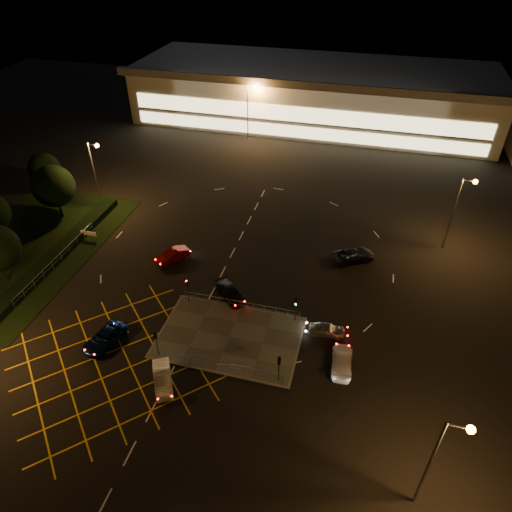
% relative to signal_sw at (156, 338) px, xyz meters
% --- Properties ---
extents(ground, '(180.00, 180.00, 0.00)m').
position_rel_signal_sw_xyz_m(ground, '(4.00, 5.99, -2.37)').
color(ground, black).
rests_on(ground, ground).
extents(pedestrian_island, '(14.00, 9.00, 0.12)m').
position_rel_signal_sw_xyz_m(pedestrian_island, '(6.00, 3.99, -2.31)').
color(pedestrian_island, '#4C4944').
rests_on(pedestrian_island, ground).
extents(grass_verge, '(18.00, 30.00, 0.08)m').
position_rel_signal_sw_xyz_m(grass_verge, '(-24.00, 11.99, -2.33)').
color(grass_verge, black).
rests_on(grass_verge, ground).
extents(hedge, '(2.00, 26.00, 1.00)m').
position_rel_signal_sw_xyz_m(hedge, '(-19.00, 11.99, -1.87)').
color(hedge, black).
rests_on(hedge, ground).
extents(supermarket, '(72.00, 26.50, 10.50)m').
position_rel_signal_sw_xyz_m(supermarket, '(4.00, 67.95, 2.95)').
color(supermarket, beige).
rests_on(supermarket, ground).
extents(streetlight_se, '(1.78, 0.56, 10.03)m').
position_rel_signal_sw_xyz_m(streetlight_se, '(24.44, -8.01, 4.20)').
color(streetlight_se, slate).
rests_on(streetlight_se, ground).
extents(streetlight_nw, '(1.78, 0.56, 10.03)m').
position_rel_signal_sw_xyz_m(streetlight_nw, '(-19.56, 23.99, 4.20)').
color(streetlight_nw, slate).
rests_on(streetlight_nw, ground).
extents(streetlight_ne, '(1.78, 0.56, 10.03)m').
position_rel_signal_sw_xyz_m(streetlight_ne, '(28.44, 25.99, 4.20)').
color(streetlight_ne, slate).
rests_on(streetlight_ne, ground).
extents(streetlight_far_left, '(1.78, 0.56, 10.03)m').
position_rel_signal_sw_xyz_m(streetlight_far_left, '(-5.56, 53.99, 4.20)').
color(streetlight_far_left, slate).
rests_on(streetlight_far_left, ground).
extents(streetlight_far_right, '(1.78, 0.56, 10.03)m').
position_rel_signal_sw_xyz_m(streetlight_far_right, '(34.44, 55.99, 4.20)').
color(streetlight_far_right, slate).
rests_on(streetlight_far_right, ground).
extents(signal_sw, '(0.28, 0.30, 3.15)m').
position_rel_signal_sw_xyz_m(signal_sw, '(0.00, 0.00, 0.00)').
color(signal_sw, black).
rests_on(signal_sw, pedestrian_island).
extents(signal_se, '(0.28, 0.30, 3.15)m').
position_rel_signal_sw_xyz_m(signal_se, '(12.00, 0.00, 0.00)').
color(signal_se, black).
rests_on(signal_se, pedestrian_island).
extents(signal_nw, '(0.28, 0.30, 3.15)m').
position_rel_signal_sw_xyz_m(signal_nw, '(0.00, 7.99, 0.00)').
color(signal_nw, black).
rests_on(signal_nw, pedestrian_island).
extents(signal_ne, '(0.28, 0.30, 3.15)m').
position_rel_signal_sw_xyz_m(signal_ne, '(12.00, 7.99, 0.00)').
color(signal_ne, black).
rests_on(signal_ne, pedestrian_island).
extents(tree_c, '(5.76, 5.76, 7.84)m').
position_rel_signal_sw_xyz_m(tree_c, '(-24.00, 19.99, 2.59)').
color(tree_c, black).
rests_on(tree_c, ground).
extents(tree_d, '(4.68, 4.68, 6.37)m').
position_rel_signal_sw_xyz_m(tree_d, '(-30.00, 25.99, 1.65)').
color(tree_d, black).
rests_on(tree_d, ground).
extents(car_queue_white, '(3.51, 4.63, 1.46)m').
position_rel_signal_sw_xyz_m(car_queue_white, '(1.82, -3.01, -1.64)').
color(car_queue_white, silver).
rests_on(car_queue_white, ground).
extents(car_left_blue, '(3.28, 5.29, 1.37)m').
position_rel_signal_sw_xyz_m(car_left_blue, '(-5.89, 0.13, -1.68)').
color(car_left_blue, '#0C1C49').
rests_on(car_left_blue, ground).
extents(car_far_dkgrey, '(4.67, 4.56, 1.35)m').
position_rel_signal_sw_xyz_m(car_far_dkgrey, '(4.29, 9.89, -1.69)').
color(car_far_dkgrey, black).
rests_on(car_far_dkgrey, ground).
extents(car_right_silver, '(3.88, 1.87, 1.28)m').
position_rel_signal_sw_xyz_m(car_right_silver, '(15.50, 7.04, -1.73)').
color(car_right_silver, '#B4B8BC').
rests_on(car_right_silver, ground).
extents(car_circ_red, '(3.74, 4.35, 1.41)m').
position_rel_signal_sw_xyz_m(car_circ_red, '(-4.75, 14.71, -1.66)').
color(car_circ_red, maroon).
rests_on(car_circ_red, ground).
extents(car_east_grey, '(5.78, 4.72, 1.46)m').
position_rel_signal_sw_xyz_m(car_east_grey, '(17.06, 20.44, -1.64)').
color(car_east_grey, black).
rests_on(car_east_grey, ground).
extents(car_approach_white, '(2.25, 4.86, 1.37)m').
position_rel_signal_sw_xyz_m(car_approach_white, '(17.45, 3.22, -1.68)').
color(car_approach_white, silver).
rests_on(car_approach_white, ground).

